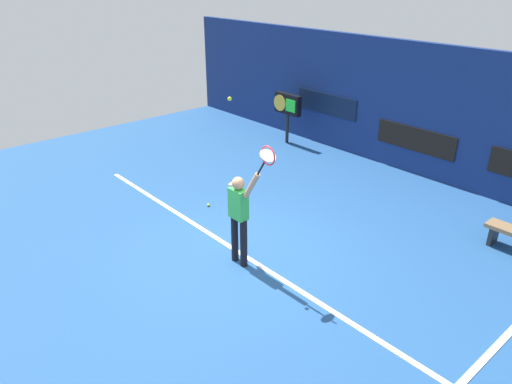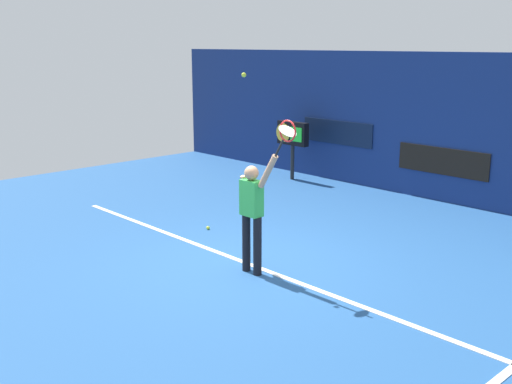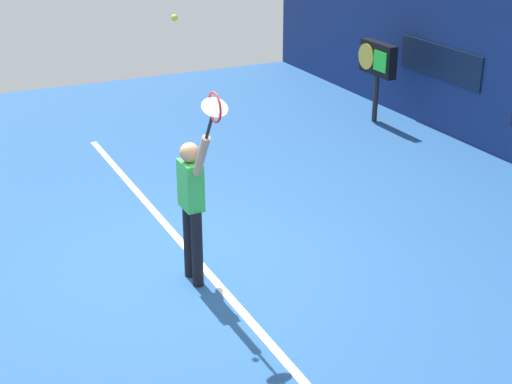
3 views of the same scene
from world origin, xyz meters
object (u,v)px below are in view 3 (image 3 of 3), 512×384
object	(u,v)px
tennis_racket	(214,110)
tennis_ball	(175,18)
spare_ball	(197,196)
tennis_player	(192,201)
scoreboard_clock	(377,62)

from	to	relation	value
tennis_racket	tennis_ball	world-z (taller)	tennis_ball
tennis_ball	spare_ball	size ratio (longest dim) A/B	1.00
tennis_player	tennis_racket	distance (m)	1.43
tennis_racket	spare_ball	bearing A→B (deg)	162.44
scoreboard_clock	spare_ball	distance (m)	4.95
spare_ball	tennis_player	bearing A→B (deg)	-22.54
tennis_player	tennis_ball	xyz separation A→B (m)	(-0.08, -0.09, 2.01)
tennis_racket	scoreboard_clock	world-z (taller)	tennis_racket
scoreboard_clock	spare_ball	xyz separation A→B (m)	(1.95, -4.41, -1.12)
tennis_racket	scoreboard_clock	size ratio (longest dim) A/B	0.40
tennis_racket	tennis_player	bearing A→B (deg)	179.66
tennis_racket	scoreboard_clock	bearing A→B (deg)	132.45
tennis_player	spare_ball	bearing A→B (deg)	157.46
tennis_player	tennis_ball	bearing A→B (deg)	-132.74
scoreboard_clock	tennis_racket	bearing A→B (deg)	-47.55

